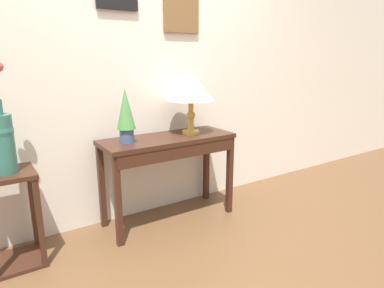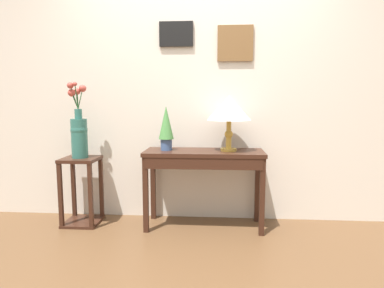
# 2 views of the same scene
# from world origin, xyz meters

# --- Properties ---
(ground_plane) EXTENTS (12.00, 12.00, 0.01)m
(ground_plane) POSITION_xyz_m (0.00, 0.00, -0.00)
(ground_plane) COLOR brown
(back_wall_with_art) EXTENTS (9.00, 0.13, 2.80)m
(back_wall_with_art) POSITION_xyz_m (0.00, 1.30, 1.40)
(back_wall_with_art) COLOR beige
(back_wall_with_art) RESTS_ON ground
(console_table) EXTENTS (1.09, 0.42, 0.72)m
(console_table) POSITION_xyz_m (0.08, 0.98, 0.62)
(console_table) COLOR #381E14
(console_table) RESTS_ON ground
(table_lamp) EXTENTS (0.40, 0.40, 0.50)m
(table_lamp) POSITION_xyz_m (0.30, 1.01, 1.10)
(table_lamp) COLOR gold
(table_lamp) RESTS_ON console_table
(potted_plant_on_console) EXTENTS (0.14, 0.14, 0.41)m
(potted_plant_on_console) POSITION_xyz_m (-0.27, 1.01, 0.95)
(potted_plant_on_console) COLOR #3D5684
(potted_plant_on_console) RESTS_ON console_table
(pedestal_stand_left) EXTENTS (0.33, 0.33, 0.65)m
(pedestal_stand_left) POSITION_xyz_m (-1.09, 1.00, 0.32)
(pedestal_stand_left) COLOR #381E14
(pedestal_stand_left) RESTS_ON ground
(flower_vase_tall) EXTENTS (0.16, 0.16, 0.70)m
(flower_vase_tall) POSITION_xyz_m (-1.09, 1.00, 0.90)
(flower_vase_tall) COLOR #2D665B
(flower_vase_tall) RESTS_ON pedestal_stand_left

